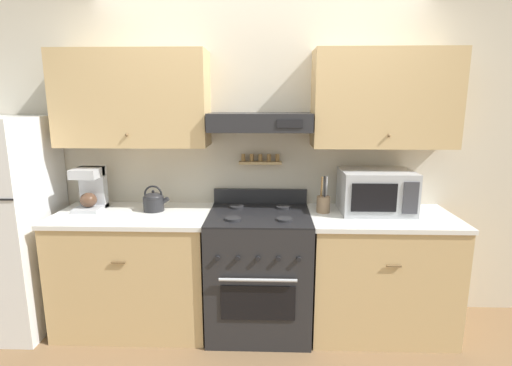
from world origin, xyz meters
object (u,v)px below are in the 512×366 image
(stove_range, at_px, (259,271))
(tea_kettle, at_px, (154,201))
(microwave, at_px, (376,192))
(utensil_crock, at_px, (323,203))
(coffee_maker, at_px, (91,188))

(stove_range, relative_size, tea_kettle, 5.12)
(microwave, height_order, utensil_crock, microwave)
(stove_range, relative_size, coffee_maker, 3.15)
(stove_range, bearing_deg, tea_kettle, 174.27)
(coffee_maker, xyz_separation_m, utensil_crock, (1.79, -0.03, -0.09))
(microwave, distance_m, utensil_crock, 0.40)
(stove_range, height_order, microwave, microwave)
(coffee_maker, bearing_deg, tea_kettle, -3.73)
(coffee_maker, height_order, utensil_crock, coffee_maker)
(microwave, bearing_deg, stove_range, -173.54)
(utensil_crock, bearing_deg, coffee_maker, 178.96)
(stove_range, distance_m, tea_kettle, 0.97)
(utensil_crock, bearing_deg, microwave, 2.59)
(tea_kettle, distance_m, utensil_crock, 1.29)
(microwave, relative_size, utensil_crock, 1.91)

